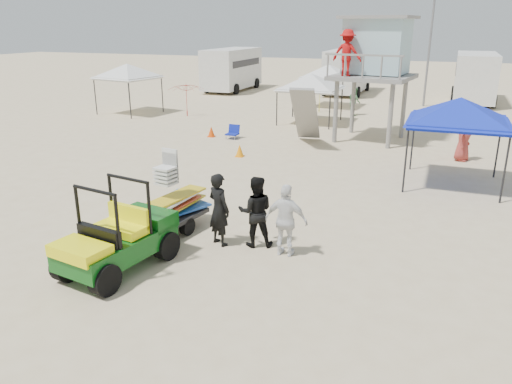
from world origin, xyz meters
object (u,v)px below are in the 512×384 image
(surf_trailer, at_px, (171,203))
(canopy_blue, at_px, (461,102))
(utility_cart, at_px, (114,231))
(lifeguard_tower, at_px, (373,51))
(man_left, at_px, (219,209))

(surf_trailer, height_order, canopy_blue, canopy_blue)
(utility_cart, bearing_deg, lifeguard_tower, 78.99)
(canopy_blue, bearing_deg, man_left, -126.11)
(utility_cart, distance_m, surf_trailer, 2.34)
(lifeguard_tower, bearing_deg, canopy_blue, -57.88)
(utility_cart, bearing_deg, canopy_blue, 53.74)
(surf_trailer, bearing_deg, canopy_blue, 45.50)
(canopy_blue, bearing_deg, utility_cart, -126.26)
(utility_cart, relative_size, man_left, 1.53)
(surf_trailer, height_order, lifeguard_tower, lifeguard_tower)
(surf_trailer, bearing_deg, utility_cart, -90.19)
(utility_cart, height_order, lifeguard_tower, lifeguard_tower)
(surf_trailer, xyz_separation_m, lifeguard_tower, (2.95, 12.85, 3.20))
(utility_cart, relative_size, lifeguard_tower, 0.51)
(utility_cart, distance_m, man_left, 2.54)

